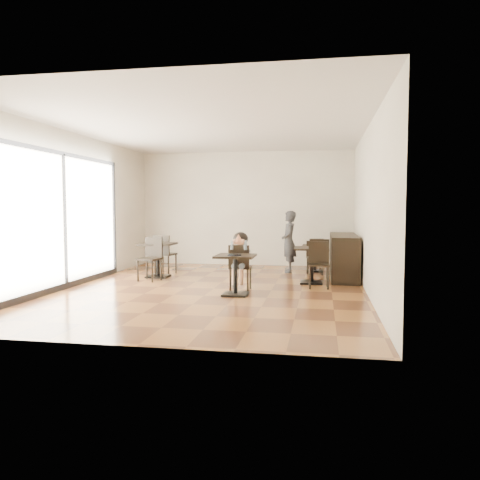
% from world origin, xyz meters
% --- Properties ---
extents(floor, '(6.00, 8.00, 0.01)m').
position_xyz_m(floor, '(0.00, 0.00, 0.00)').
color(floor, '#92592B').
rests_on(floor, ground).
extents(ceiling, '(6.00, 8.00, 0.01)m').
position_xyz_m(ceiling, '(0.00, 0.00, 3.20)').
color(ceiling, silver).
rests_on(ceiling, floor).
extents(wall_back, '(6.00, 0.01, 3.20)m').
position_xyz_m(wall_back, '(0.00, 4.00, 1.60)').
color(wall_back, silver).
rests_on(wall_back, floor).
extents(wall_front, '(6.00, 0.01, 3.20)m').
position_xyz_m(wall_front, '(0.00, -4.00, 1.60)').
color(wall_front, silver).
rests_on(wall_front, floor).
extents(wall_left, '(0.01, 8.00, 3.20)m').
position_xyz_m(wall_left, '(-3.00, 0.00, 1.60)').
color(wall_left, silver).
rests_on(wall_left, floor).
extents(wall_right, '(0.01, 8.00, 3.20)m').
position_xyz_m(wall_right, '(3.00, 0.00, 1.60)').
color(wall_right, silver).
rests_on(wall_right, floor).
extents(storefront_window, '(0.04, 4.50, 2.60)m').
position_xyz_m(storefront_window, '(-2.97, -0.50, 1.40)').
color(storefront_window, white).
rests_on(storefront_window, floor).
extents(child_table, '(0.71, 0.71, 0.76)m').
position_xyz_m(child_table, '(0.56, -0.63, 0.38)').
color(child_table, black).
rests_on(child_table, floor).
extents(child_chair, '(0.41, 0.41, 0.91)m').
position_xyz_m(child_chair, '(0.56, -0.08, 0.45)').
color(child_chair, black).
rests_on(child_chair, floor).
extents(child, '(0.41, 0.57, 1.14)m').
position_xyz_m(child, '(0.56, -0.08, 0.57)').
color(child, slate).
rests_on(child, child_chair).
extents(plate, '(0.26, 0.26, 0.02)m').
position_xyz_m(plate, '(0.56, -0.73, 0.76)').
color(plate, black).
rests_on(plate, child_table).
extents(pizza_slice, '(0.27, 0.20, 0.06)m').
position_xyz_m(pizza_slice, '(0.56, -0.27, 0.99)').
color(pizza_slice, '#E1CA84').
rests_on(pizza_slice, child).
extents(adult_patron, '(0.46, 0.62, 1.55)m').
position_xyz_m(adult_patron, '(1.33, 2.64, 0.78)').
color(adult_patron, '#333438').
rests_on(adult_patron, floor).
extents(cafe_table_mid, '(0.76, 0.76, 0.78)m').
position_xyz_m(cafe_table_mid, '(1.93, 1.00, 0.39)').
color(cafe_table_mid, black).
rests_on(cafe_table_mid, floor).
extents(cafe_table_left, '(0.89, 0.89, 0.80)m').
position_xyz_m(cafe_table_left, '(-1.64, 1.29, 0.40)').
color(cafe_table_left, black).
rests_on(cafe_table_left, floor).
extents(cafe_table_back, '(0.74, 0.74, 0.68)m').
position_xyz_m(cafe_table_back, '(1.98, 2.94, 0.34)').
color(cafe_table_back, black).
rests_on(cafe_table_back, floor).
extents(chair_mid_a, '(0.44, 0.44, 0.93)m').
position_xyz_m(chair_mid_a, '(2.09, 1.55, 0.47)').
color(chair_mid_a, black).
rests_on(chair_mid_a, floor).
extents(chair_mid_b, '(0.44, 0.44, 0.93)m').
position_xyz_m(chair_mid_b, '(2.09, 0.45, 0.47)').
color(chair_mid_b, black).
rests_on(chair_mid_b, floor).
extents(chair_left_a, '(0.51, 0.51, 0.97)m').
position_xyz_m(chair_left_a, '(-1.64, 1.84, 0.48)').
color(chair_left_a, black).
rests_on(chair_left_a, floor).
extents(chair_left_b, '(0.51, 0.51, 0.97)m').
position_xyz_m(chair_left_b, '(-1.64, 0.74, 0.48)').
color(chair_left_b, black).
rests_on(chair_left_b, floor).
extents(chair_back_a, '(0.42, 0.42, 0.81)m').
position_xyz_m(chair_back_a, '(1.98, 3.49, 0.41)').
color(chair_back_a, black).
rests_on(chair_back_a, floor).
extents(chair_back_b, '(0.42, 0.42, 0.81)m').
position_xyz_m(chair_back_b, '(1.98, 2.39, 0.41)').
color(chair_back_b, black).
rests_on(chair_back_b, floor).
extents(service_counter, '(0.60, 2.40, 1.00)m').
position_xyz_m(service_counter, '(2.65, 2.00, 0.50)').
color(service_counter, black).
rests_on(service_counter, floor).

